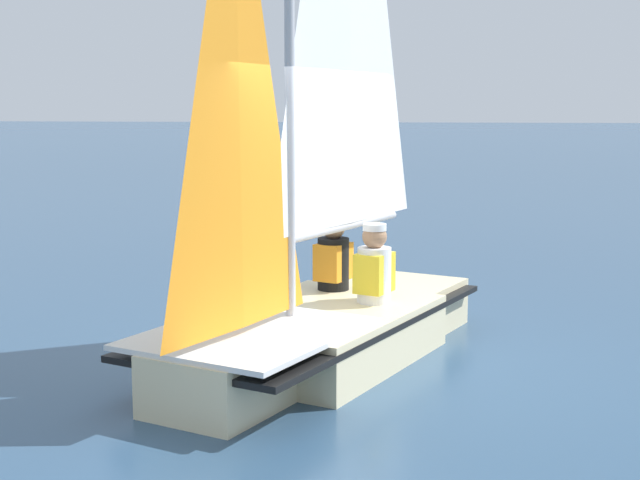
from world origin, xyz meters
TOP-DOWN VIEW (x-y plane):
  - ground_plane at (0.00, 0.00)m, footprint 260.00×260.00m
  - sailboat_main at (0.03, -0.01)m, footprint 4.10×2.68m
  - sailor_helm at (0.33, -0.43)m, footprint 0.41×0.38m
  - sailor_crew at (0.84, 0.02)m, footprint 0.41×0.38m

SIDE VIEW (x-z plane):
  - ground_plane at x=0.00m, z-range 0.00..0.00m
  - sailor_helm at x=0.33m, z-range 0.05..1.21m
  - sailor_crew at x=0.84m, z-range 0.05..1.21m
  - sailboat_main at x=0.03m, z-range -2.21..4.00m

